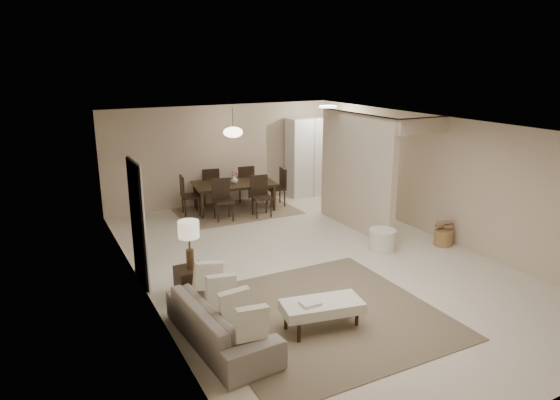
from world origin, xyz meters
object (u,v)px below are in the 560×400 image
sofa (221,322)px  wicker_basket (443,238)px  ottoman_bench (322,307)px  dining_table (235,197)px  round_pouf (382,240)px  side_table (191,282)px  pantry_cabinet (309,157)px

sofa → wicker_basket: bearing=-80.3°
ottoman_bench → wicker_basket: 4.17m
wicker_basket → dining_table: bearing=123.7°
sofa → ottoman_bench: 1.38m
sofa → round_pouf: 4.28m
ottoman_bench → side_table: side_table is taller
sofa → wicker_basket: sofa is taller
ottoman_bench → side_table: size_ratio=2.42×
ottoman_bench → round_pouf: bearing=47.4°
side_table → round_pouf: bearing=3.4°
ottoman_bench → dining_table: 5.85m
side_table → dining_table: size_ratio=0.25×
dining_table → wicker_basket: bearing=-49.2°
pantry_cabinet → round_pouf: pantry_cabinet is taller
sofa → dining_table: size_ratio=1.03×
pantry_cabinet → wicker_basket: 4.70m
side_table → wicker_basket: (5.15, -0.12, -0.09)m
wicker_basket → ottoman_bench: bearing=-157.3°
round_pouf → dining_table: (-1.52, 3.80, 0.14)m
ottoman_bench → wicker_basket: size_ratio=3.23×
pantry_cabinet → sofa: size_ratio=1.05×
pantry_cabinet → ottoman_bench: size_ratio=1.78×
round_pouf → dining_table: dining_table is taller
side_table → sofa: bearing=-92.0°
wicker_basket → dining_table: 4.99m
round_pouf → ottoman_bench: bearing=-143.1°
sofa → round_pouf: sofa is taller
ottoman_bench → wicker_basket: ottoman_bench is taller
sofa → side_table: size_ratio=4.12×
sofa → side_table: sofa is taller
round_pouf → sofa: bearing=-157.3°
sofa → round_pouf: (3.95, 1.65, -0.09)m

